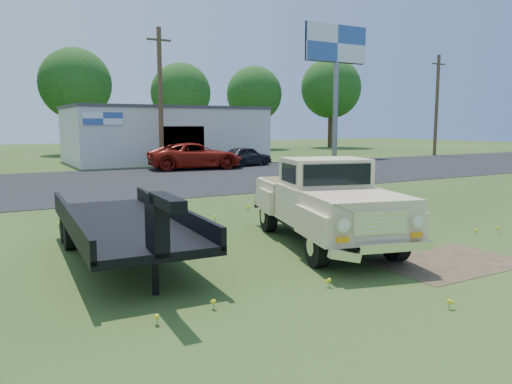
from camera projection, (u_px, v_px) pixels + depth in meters
ground at (304, 241)px, 12.11m from camera, size 140.00×140.00×0.00m
asphalt_lot at (132, 181)px, 25.03m from camera, size 90.00×14.00×0.02m
dirt_patch_a at (448, 262)px, 10.26m from camera, size 3.00×2.00×0.01m
dirt_patch_b at (175, 224)px, 14.15m from camera, size 2.20×1.60×0.01m
commercial_building at (165, 134)px, 38.02m from camera, size 14.20×8.20×4.15m
billboard at (336, 55)px, 41.47m from camera, size 6.10×0.45×11.05m
utility_pole_mid at (160, 97)px, 32.41m from camera, size 1.60×0.30×9.00m
utility_pole_east at (437, 105)px, 45.13m from camera, size 1.60×0.30×9.00m
treeline_d at (75, 84)px, 47.10m from camera, size 6.72×6.72×10.00m
treeline_e at (181, 93)px, 50.78m from camera, size 6.08×6.08×9.04m
treeline_f at (254, 94)px, 57.79m from camera, size 6.40×6.40×9.52m
treeline_g at (331, 88)px, 61.27m from camera, size 7.36×7.36×10.95m
vintage_pickup_truck at (325, 201)px, 11.68m from camera, size 3.55×6.01×2.05m
flatbed_trailer at (123, 218)px, 10.37m from camera, size 2.52×6.62×1.78m
red_pickup at (196, 156)px, 31.61m from camera, size 6.24×3.50×1.65m
dark_sedan at (246, 156)px, 34.03m from camera, size 4.14×2.46×1.32m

